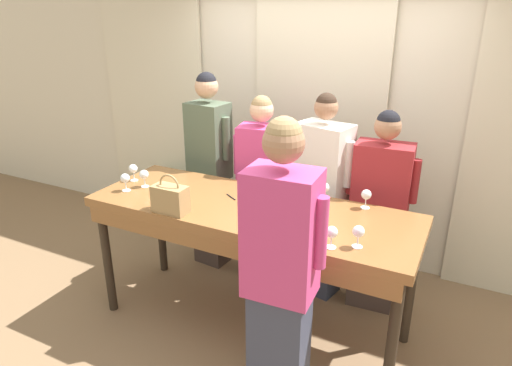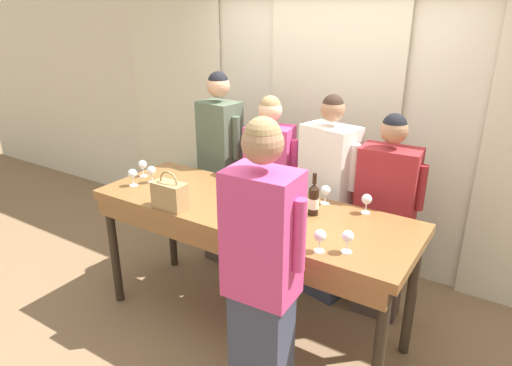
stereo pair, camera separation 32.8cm
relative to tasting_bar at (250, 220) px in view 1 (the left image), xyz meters
name	(u,v)px [view 1 (the left image)]	position (x,y,z in m)	size (l,w,h in m)	color
ground_plane	(251,323)	(0.00, 0.02, -0.93)	(18.00, 18.00, 0.00)	#846647
wall_back	(320,115)	(0.00, 1.46, 0.47)	(12.00, 0.06, 2.80)	beige
curtain_panel_left	(155,104)	(-1.92, 1.40, 0.41)	(1.27, 0.03, 2.69)	beige
curtain_panel_center	(317,122)	(0.00, 1.40, 0.41)	(1.27, 0.03, 2.69)	beige
tasting_bar	(250,220)	(0.00, 0.00, 0.00)	(2.39, 0.84, 1.03)	brown
wine_bottle	(316,197)	(0.45, 0.14, 0.21)	(0.07, 0.07, 0.30)	black
handbag	(170,199)	(-0.45, -0.32, 0.20)	(0.25, 0.13, 0.28)	#997A4C
wine_glass_front_left	(144,175)	(-0.93, -0.02, 0.20)	(0.07, 0.07, 0.14)	white
wine_glass_front_mid	(358,232)	(0.84, -0.22, 0.20)	(0.07, 0.07, 0.14)	white
wine_glass_front_right	(125,179)	(-1.00, -0.15, 0.20)	(0.07, 0.07, 0.14)	white
wine_glass_center_left	(133,169)	(-1.10, 0.05, 0.20)	(0.07, 0.07, 0.14)	white
wine_glass_center_mid	(324,188)	(0.44, 0.35, 0.20)	(0.07, 0.07, 0.14)	white
wine_glass_center_right	(280,185)	(0.12, 0.26, 0.20)	(0.07, 0.07, 0.14)	white
wine_glass_back_left	(366,195)	(0.74, 0.36, 0.20)	(0.07, 0.07, 0.14)	white
wine_glass_back_mid	(273,221)	(0.33, -0.30, 0.20)	(0.07, 0.07, 0.14)	white
wine_glass_back_right	(332,233)	(0.70, -0.30, 0.20)	(0.07, 0.07, 0.14)	white
pen	(231,197)	(-0.21, 0.10, 0.10)	(0.11, 0.08, 0.01)	black
guest_olive_jacket	(210,170)	(-0.79, 0.72, 0.03)	(0.47, 0.30, 1.85)	#473833
guest_pink_top	(261,189)	(-0.26, 0.72, -0.07)	(0.50, 0.34, 1.69)	#473833
guest_cream_sweater	(321,198)	(0.30, 0.72, -0.05)	(0.54, 0.37, 1.75)	#383D51
guest_striped_shirt	(379,213)	(0.78, 0.72, -0.09)	(0.54, 0.29, 1.67)	#473833
host_pouring	(280,280)	(0.54, -0.68, 0.04)	(0.49, 0.28, 1.89)	#383D51
potted_plant	(163,199)	(-1.69, 1.12, -0.60)	(0.30, 0.30, 0.66)	#4C4C51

